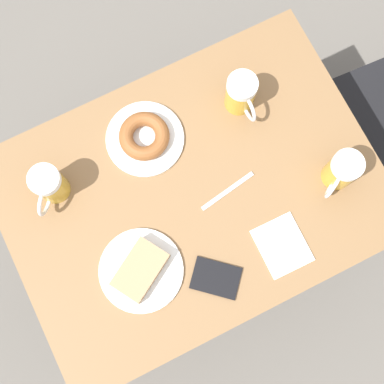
# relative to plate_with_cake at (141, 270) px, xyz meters

# --- Properties ---
(ground_plane) EXTENTS (8.00, 8.00, 0.00)m
(ground_plane) POSITION_rel_plate_with_cake_xyz_m (-0.13, 0.22, -0.78)
(ground_plane) COLOR #666059
(table) EXTENTS (0.74, 1.03, 0.76)m
(table) POSITION_rel_plate_with_cake_xyz_m (-0.13, 0.22, -0.09)
(table) COLOR olive
(table) RESTS_ON ground_plane
(plate_with_cake) EXTENTS (0.23, 0.23, 0.05)m
(plate_with_cake) POSITION_rel_plate_with_cake_xyz_m (0.00, 0.00, 0.00)
(plate_with_cake) COLOR white
(plate_with_cake) RESTS_ON table
(plate_with_donut) EXTENTS (0.22, 0.22, 0.05)m
(plate_with_donut) POSITION_rel_plate_with_cake_xyz_m (-0.33, 0.17, 0.00)
(plate_with_donut) COLOR white
(plate_with_donut) RESTS_ON table
(beer_mug_left) EXTENTS (0.13, 0.08, 0.13)m
(beer_mug_left) POSITION_rel_plate_with_cake_xyz_m (-0.30, 0.45, 0.05)
(beer_mug_left) COLOR gold
(beer_mug_left) RESTS_ON table
(beer_mug_center) EXTENTS (0.09, 0.12, 0.13)m
(beer_mug_center) POSITION_rel_plate_with_cake_xyz_m (0.01, 0.59, 0.05)
(beer_mug_center) COLOR gold
(beer_mug_center) RESTS_ON table
(beer_mug_right) EXTENTS (0.11, 0.10, 0.13)m
(beer_mug_right) POSITION_rel_plate_with_cake_xyz_m (-0.30, -0.12, 0.05)
(beer_mug_right) COLOR gold
(beer_mug_right) RESTS_ON table
(napkin_folded) EXTENTS (0.15, 0.13, 0.00)m
(napkin_folded) POSITION_rel_plate_with_cake_xyz_m (0.11, 0.37, -0.02)
(napkin_folded) COLOR white
(napkin_folded) RESTS_ON table
(fork) EXTENTS (0.04, 0.17, 0.00)m
(fork) POSITION_rel_plate_with_cake_xyz_m (-0.09, 0.31, -0.02)
(fork) COLOR silver
(fork) RESTS_ON table
(passport_near_edge) EXTENTS (0.15, 0.15, 0.01)m
(passport_near_edge) POSITION_rel_plate_with_cake_xyz_m (0.11, 0.17, -0.02)
(passport_near_edge) COLOR black
(passport_near_edge) RESTS_ON table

